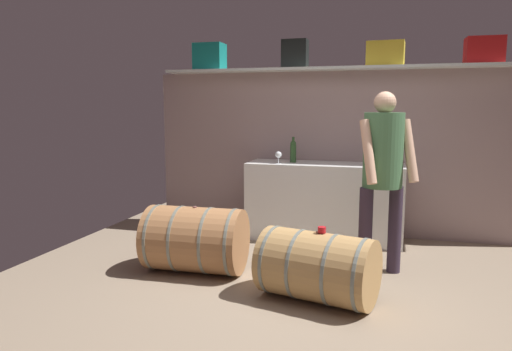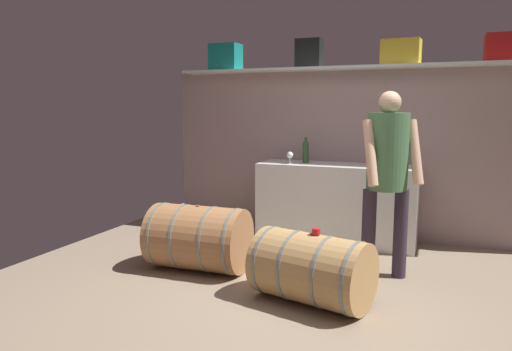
{
  "view_description": "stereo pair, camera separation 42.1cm",
  "coord_description": "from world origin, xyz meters",
  "px_view_note": "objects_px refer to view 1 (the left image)",
  "views": [
    {
      "loc": [
        0.63,
        -3.57,
        1.57
      ],
      "look_at": [
        -0.51,
        0.44,
        0.96
      ],
      "focal_mm": 33.1,
      "sensor_mm": 36.0,
      "label": 1
    },
    {
      "loc": [
        1.03,
        -3.44,
        1.57
      ],
      "look_at": [
        -0.51,
        0.44,
        0.96
      ],
      "focal_mm": 33.1,
      "sensor_mm": 36.0,
      "label": 2
    }
  ],
  "objects_px": {
    "toolcase_black": "(295,54)",
    "wine_barrel_near": "(317,267)",
    "wine_bottle_green": "(293,151)",
    "toolcase_teal": "(210,57)",
    "work_cabinet": "(324,202)",
    "wine_barrel_far": "(195,239)",
    "wine_glass": "(278,155)",
    "tasting_cup": "(322,230)",
    "winemaker_pouring": "(383,164)",
    "toolcase_yellow": "(385,54)",
    "toolcase_red": "(484,50)"
  },
  "relations": [
    {
      "from": "wine_bottle_green",
      "to": "wine_barrel_near",
      "type": "relative_size",
      "value": 0.3
    },
    {
      "from": "toolcase_teal",
      "to": "wine_glass",
      "type": "distance_m",
      "value": 1.59
    },
    {
      "from": "wine_barrel_near",
      "to": "wine_barrel_far",
      "type": "height_order",
      "value": "wine_barrel_far"
    },
    {
      "from": "work_cabinet",
      "to": "winemaker_pouring",
      "type": "xyz_separation_m",
      "value": [
        0.67,
        -1.05,
        0.59
      ]
    },
    {
      "from": "toolcase_teal",
      "to": "wine_barrel_near",
      "type": "xyz_separation_m",
      "value": [
        1.71,
        -2.05,
        -1.91
      ]
    },
    {
      "from": "toolcase_teal",
      "to": "wine_bottle_green",
      "type": "distance_m",
      "value": 1.62
    },
    {
      "from": "work_cabinet",
      "to": "wine_barrel_far",
      "type": "height_order",
      "value": "work_cabinet"
    },
    {
      "from": "toolcase_teal",
      "to": "toolcase_black",
      "type": "distance_m",
      "value": 1.1
    },
    {
      "from": "work_cabinet",
      "to": "winemaker_pouring",
      "type": "distance_m",
      "value": 1.38
    },
    {
      "from": "toolcase_red",
      "to": "toolcase_teal",
      "type": "bearing_deg",
      "value": 178.37
    },
    {
      "from": "toolcase_yellow",
      "to": "winemaker_pouring",
      "type": "bearing_deg",
      "value": -84.35
    },
    {
      "from": "toolcase_black",
      "to": "tasting_cup",
      "type": "bearing_deg",
      "value": -71.53
    },
    {
      "from": "toolcase_yellow",
      "to": "toolcase_red",
      "type": "distance_m",
      "value": 1.03
    },
    {
      "from": "wine_barrel_near",
      "to": "winemaker_pouring",
      "type": "distance_m",
      "value": 1.2
    },
    {
      "from": "toolcase_yellow",
      "to": "wine_bottle_green",
      "type": "relative_size",
      "value": 1.35
    },
    {
      "from": "toolcase_teal",
      "to": "work_cabinet",
      "type": "bearing_deg",
      "value": -7.82
    },
    {
      "from": "wine_barrel_near",
      "to": "wine_barrel_far",
      "type": "relative_size",
      "value": 1.08
    },
    {
      "from": "wine_glass",
      "to": "winemaker_pouring",
      "type": "height_order",
      "value": "winemaker_pouring"
    },
    {
      "from": "toolcase_black",
      "to": "toolcase_red",
      "type": "distance_m",
      "value": 2.08
    },
    {
      "from": "toolcase_red",
      "to": "wine_barrel_far",
      "type": "distance_m",
      "value": 3.68
    },
    {
      "from": "wine_barrel_near",
      "to": "tasting_cup",
      "type": "relative_size",
      "value": 15.71
    },
    {
      "from": "work_cabinet",
      "to": "wine_barrel_near",
      "type": "xyz_separation_m",
      "value": [
        0.2,
        -1.84,
        -0.17
      ]
    },
    {
      "from": "work_cabinet",
      "to": "winemaker_pouring",
      "type": "relative_size",
      "value": 1.06
    },
    {
      "from": "wine_bottle_green",
      "to": "wine_barrel_far",
      "type": "xyz_separation_m",
      "value": [
        -0.64,
        -1.48,
        -0.74
      ]
    },
    {
      "from": "wine_glass",
      "to": "tasting_cup",
      "type": "relative_size",
      "value": 2.2
    },
    {
      "from": "tasting_cup",
      "to": "work_cabinet",
      "type": "bearing_deg",
      "value": 97.06
    },
    {
      "from": "tasting_cup",
      "to": "winemaker_pouring",
      "type": "relative_size",
      "value": 0.04
    },
    {
      "from": "wine_barrel_near",
      "to": "tasting_cup",
      "type": "height_order",
      "value": "tasting_cup"
    },
    {
      "from": "tasting_cup",
      "to": "wine_glass",
      "type": "bearing_deg",
      "value": 114.14
    },
    {
      "from": "work_cabinet",
      "to": "wine_barrel_far",
      "type": "relative_size",
      "value": 1.93
    },
    {
      "from": "work_cabinet",
      "to": "toolcase_teal",
      "type": "bearing_deg",
      "value": 172.37
    },
    {
      "from": "wine_barrel_far",
      "to": "tasting_cup",
      "type": "height_order",
      "value": "wine_barrel_far"
    },
    {
      "from": "toolcase_yellow",
      "to": "wine_barrel_near",
      "type": "height_order",
      "value": "toolcase_yellow"
    },
    {
      "from": "work_cabinet",
      "to": "tasting_cup",
      "type": "height_order",
      "value": "work_cabinet"
    },
    {
      "from": "toolcase_yellow",
      "to": "wine_barrel_near",
      "type": "bearing_deg",
      "value": -98.12
    },
    {
      "from": "wine_bottle_green",
      "to": "toolcase_teal",
      "type": "bearing_deg",
      "value": 170.54
    },
    {
      "from": "toolcase_teal",
      "to": "toolcase_red",
      "type": "relative_size",
      "value": 0.96
    },
    {
      "from": "toolcase_teal",
      "to": "wine_barrel_far",
      "type": "distance_m",
      "value": 2.57
    },
    {
      "from": "work_cabinet",
      "to": "wine_barrel_near",
      "type": "relative_size",
      "value": 1.78
    },
    {
      "from": "toolcase_teal",
      "to": "winemaker_pouring",
      "type": "height_order",
      "value": "toolcase_teal"
    },
    {
      "from": "toolcase_teal",
      "to": "wine_glass",
      "type": "xyz_separation_m",
      "value": [
        0.99,
        -0.36,
        -1.19
      ]
    },
    {
      "from": "toolcase_teal",
      "to": "wine_glass",
      "type": "bearing_deg",
      "value": -20.38
    },
    {
      "from": "wine_glass",
      "to": "toolcase_yellow",
      "type": "bearing_deg",
      "value": 17.33
    },
    {
      "from": "toolcase_black",
      "to": "wine_glass",
      "type": "distance_m",
      "value": 1.25
    },
    {
      "from": "toolcase_red",
      "to": "wine_bottle_green",
      "type": "relative_size",
      "value": 1.25
    },
    {
      "from": "toolcase_red",
      "to": "wine_glass",
      "type": "relative_size",
      "value": 2.67
    },
    {
      "from": "wine_glass",
      "to": "winemaker_pouring",
      "type": "bearing_deg",
      "value": -36.53
    },
    {
      "from": "toolcase_black",
      "to": "wine_barrel_near",
      "type": "relative_size",
      "value": 0.33
    },
    {
      "from": "toolcase_red",
      "to": "wine_barrel_far",
      "type": "xyz_separation_m",
      "value": [
        -2.7,
        -1.67,
        -1.86
      ]
    },
    {
      "from": "wine_glass",
      "to": "toolcase_red",
      "type": "bearing_deg",
      "value": 9.39
    }
  ]
}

